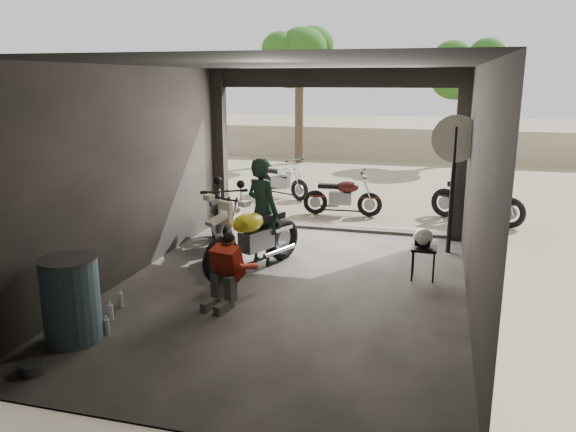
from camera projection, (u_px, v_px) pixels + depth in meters
The scene contains 16 objects.
ground at pixel (288, 291), 8.16m from camera, with size 80.00×80.00×0.00m, color #7A6D56.
garage at pixel (297, 198), 8.37m from camera, with size 7.00×7.13×3.20m.
boundary_wall at pixel (386, 144), 21.14m from camera, with size 18.00×0.30×1.20m, color gray.
tree_left at pixel (299, 50), 19.69m from camera, with size 2.20×2.20×5.60m.
tree_right at pixel (470, 62), 19.71m from camera, with size 2.20×2.20×5.00m.
main_bike at pixel (254, 232), 8.87m from camera, with size 0.81×1.96×1.31m, color beige, non-canonical shape.
left_bike at pixel (221, 218), 9.98m from camera, with size 0.73×1.77×1.20m, color black, non-canonical shape.
outside_bike_a at pixel (282, 178), 14.47m from camera, with size 0.63×1.54×1.04m, color black, non-canonical shape.
outside_bike_b at pixel (342, 193), 12.54m from camera, with size 0.64×1.54×1.04m, color #3A100E, non-canonical shape.
outside_bike_c at pixel (477, 194), 11.91m from camera, with size 0.75×1.81×1.23m, color black, non-canonical shape.
rider at pixel (263, 212), 9.17m from camera, with size 0.65×0.43×1.78m, color black.
mechanic at pixel (223, 273), 7.47m from camera, with size 0.50×0.67×0.98m, color red, non-canonical shape.
stool at pixel (424, 252), 8.52m from camera, with size 0.37×0.37×0.52m.
helmet at pixel (423, 237), 8.52m from camera, with size 0.30×0.31×0.28m, color white.
oil_drum at pixel (71, 301), 6.49m from camera, with size 0.65×0.65×1.01m, color #3D5E67.
sign_post at pixel (454, 161), 9.52m from camera, with size 0.81×0.08×2.43m.
Camera 1 is at (2.02, -7.40, 3.01)m, focal length 35.00 mm.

